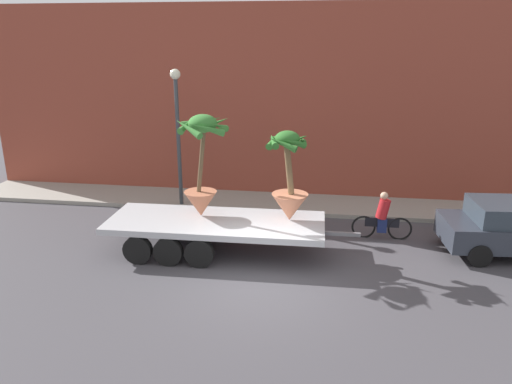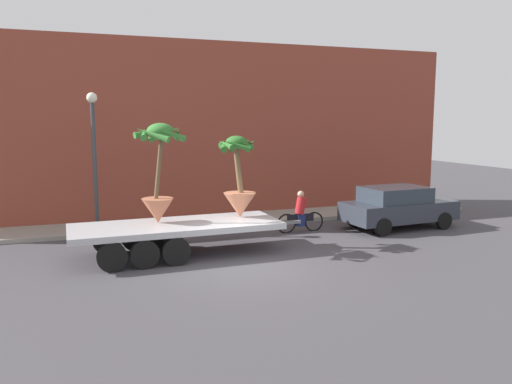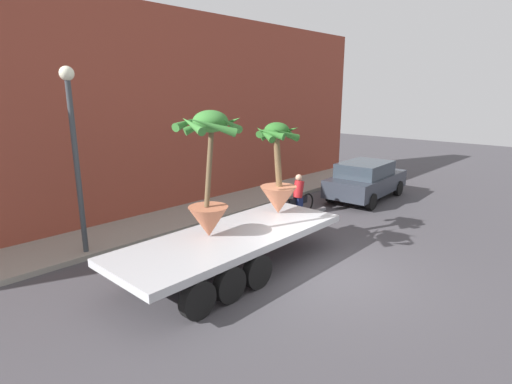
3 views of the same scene
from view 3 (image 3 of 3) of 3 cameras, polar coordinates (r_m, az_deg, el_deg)
The scene contains 9 objects.
ground_plane at distance 10.37m, azimuth 10.00°, elevation -11.07°, with size 60.00×60.00×0.00m, color #423F44.
sidewalk at distance 14.35m, azimuth -10.71°, elevation -3.60°, with size 24.00×2.20×0.15m, color gray.
building_facade at distance 15.13m, azimuth -15.19°, elevation 10.71°, with size 24.00×1.20×7.22m, color brown.
flatbed_trailer at distance 9.82m, azimuth -4.50°, elevation -7.49°, with size 7.23×2.39×0.98m.
potted_palm_rear at distance 9.44m, azimuth -6.65°, elevation 2.14°, with size 1.53×1.64×2.99m.
potted_palm_middle at distance 11.27m, azimuth 3.10°, elevation 2.09°, with size 1.21×1.23×2.59m.
cyclist at distance 14.57m, azimuth 6.02°, elevation -0.73°, with size 1.84×0.34×1.54m.
parked_car at distance 17.25m, azimuth 15.32°, elevation 1.70°, with size 4.40×2.17×1.58m.
street_lamp at distance 11.26m, azimuth -24.44°, elevation 7.02°, with size 0.36×0.36×4.83m.
Camera 3 is at (-7.93, -5.07, 4.36)m, focal length 28.19 mm.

